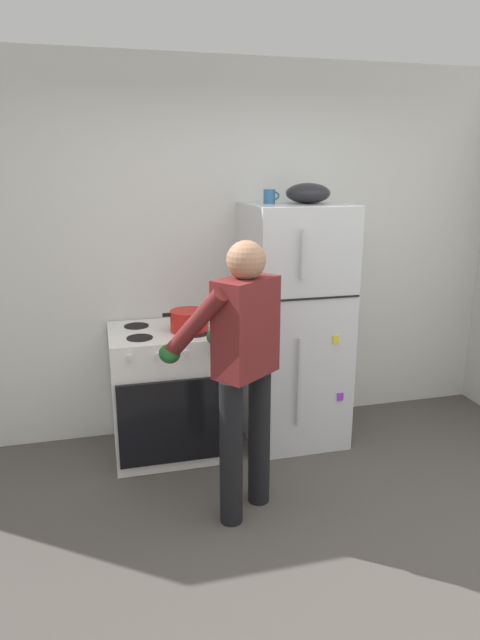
# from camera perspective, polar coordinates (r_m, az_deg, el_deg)

# --- Properties ---
(ground) EXTENTS (8.00, 8.00, 0.00)m
(ground) POSITION_cam_1_polar(r_m,az_deg,el_deg) (2.98, 8.19, -25.91)
(ground) COLOR #4C4742
(kitchen_wall_back) EXTENTS (6.00, 0.10, 2.70)m
(kitchen_wall_back) POSITION_cam_1_polar(r_m,az_deg,el_deg) (4.14, -1.44, 6.98)
(kitchen_wall_back) COLOR silver
(kitchen_wall_back) RESTS_ON ground
(refrigerator) EXTENTS (0.68, 0.72, 1.72)m
(refrigerator) POSITION_cam_1_polar(r_m,az_deg,el_deg) (4.00, 5.53, -0.54)
(refrigerator) COLOR silver
(refrigerator) RESTS_ON ground
(stove_range) EXTENTS (0.76, 0.67, 0.90)m
(stove_range) POSITION_cam_1_polar(r_m,az_deg,el_deg) (3.93, -7.48, -7.36)
(stove_range) COLOR white
(stove_range) RESTS_ON ground
(person_cook) EXTENTS (0.67, 0.71, 1.60)m
(person_cook) POSITION_cam_1_polar(r_m,az_deg,el_deg) (3.05, 0.07, -3.79)
(person_cook) COLOR black
(person_cook) RESTS_ON ground
(red_pot) EXTENTS (0.36, 0.26, 0.13)m
(red_pot) POSITION_cam_1_polar(r_m,az_deg,el_deg) (3.74, -5.26, -0.01)
(red_pot) COLOR red
(red_pot) RESTS_ON stove_range
(coffee_mug) EXTENTS (0.11, 0.08, 0.10)m
(coffee_mug) POSITION_cam_1_polar(r_m,az_deg,el_deg) (3.84, 3.08, 12.62)
(coffee_mug) COLOR #2D6093
(coffee_mug) RESTS_ON refrigerator
(mixing_bowl) EXTENTS (0.30, 0.30, 0.14)m
(mixing_bowl) POSITION_cam_1_polar(r_m,az_deg,el_deg) (3.88, 7.03, 12.86)
(mixing_bowl) COLOR black
(mixing_bowl) RESTS_ON refrigerator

